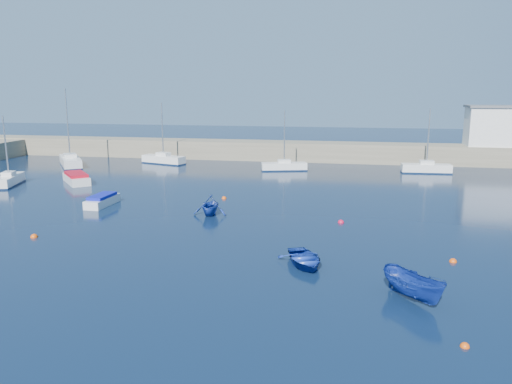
% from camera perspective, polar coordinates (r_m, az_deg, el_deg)
% --- Properties ---
extents(ground, '(220.00, 220.00, 0.00)m').
position_cam_1_polar(ground, '(28.27, -11.06, -9.23)').
color(ground, '#0C1B34').
rests_on(ground, ground).
extents(back_wall, '(96.00, 4.50, 2.60)m').
position_cam_1_polar(back_wall, '(71.67, 2.69, 4.73)').
color(back_wall, '#746D58').
rests_on(back_wall, ground).
extents(harbor_office, '(10.00, 4.00, 5.00)m').
position_cam_1_polar(harbor_office, '(73.32, 26.78, 6.64)').
color(harbor_office, silver).
rests_on(harbor_office, back_wall).
extents(sailboat_3, '(3.09, 5.64, 7.28)m').
position_cam_1_polar(sailboat_3, '(58.66, -26.38, 1.25)').
color(sailboat_3, silver).
rests_on(sailboat_3, ground).
extents(sailboat_4, '(6.30, 7.52, 10.05)m').
position_cam_1_polar(sailboat_4, '(70.30, -20.45, 3.33)').
color(sailboat_4, silver).
rests_on(sailboat_4, ground).
extents(sailboat_5, '(6.42, 3.49, 8.21)m').
position_cam_1_polar(sailboat_5, '(69.11, -10.52, 3.71)').
color(sailboat_5, silver).
rests_on(sailboat_5, ground).
extents(sailboat_6, '(5.80, 3.01, 7.41)m').
position_cam_1_polar(sailboat_6, '(62.30, 3.23, 2.97)').
color(sailboat_6, silver).
rests_on(sailboat_6, ground).
extents(sailboat_7, '(5.87, 1.95, 7.74)m').
position_cam_1_polar(sailboat_7, '(63.75, 18.88, 2.61)').
color(sailboat_7, silver).
rests_on(sailboat_7, ground).
extents(motorboat_1, '(1.48, 4.02, 0.98)m').
position_cam_1_polar(motorboat_1, '(45.51, -17.16, -0.91)').
color(motorboat_1, silver).
rests_on(motorboat_1, ground).
extents(motorboat_2, '(5.01, 5.32, 1.12)m').
position_cam_1_polar(motorboat_2, '(57.34, -19.84, 1.50)').
color(motorboat_2, silver).
rests_on(motorboat_2, ground).
extents(dinghy_center, '(3.80, 4.35, 0.75)m').
position_cam_1_polar(dinghy_center, '(29.12, 5.52, -7.64)').
color(dinghy_center, navy).
rests_on(dinghy_center, ground).
extents(dinghy_left, '(2.86, 3.26, 1.64)m').
position_cam_1_polar(dinghy_left, '(40.33, -5.25, -1.49)').
color(dinghy_left, navy).
rests_on(dinghy_left, ground).
extents(dinghy_right, '(3.46, 3.76, 1.44)m').
position_cam_1_polar(dinghy_right, '(25.46, 17.56, -10.23)').
color(dinghy_right, navy).
rests_on(dinghy_right, ground).
extents(buoy_0, '(0.50, 0.50, 0.50)m').
position_cam_1_polar(buoy_0, '(37.59, -24.01, -4.76)').
color(buoy_0, '#D9490B').
rests_on(buoy_0, ground).
extents(buoy_1, '(0.47, 0.47, 0.47)m').
position_cam_1_polar(buoy_1, '(38.57, 9.68, -3.48)').
color(buoy_1, red).
rests_on(buoy_1, ground).
extents(buoy_2, '(0.44, 0.44, 0.44)m').
position_cam_1_polar(buoy_2, '(31.84, 21.59, -7.44)').
color(buoy_2, '#D9490B').
rests_on(buoy_2, ground).
extents(buoy_3, '(0.45, 0.45, 0.45)m').
position_cam_1_polar(buoy_3, '(46.35, -3.66, -0.77)').
color(buoy_3, '#D9490B').
rests_on(buoy_3, ground).
extents(buoy_5, '(0.38, 0.38, 0.38)m').
position_cam_1_polar(buoy_5, '(22.21, 22.75, -16.01)').
color(buoy_5, '#D9490B').
rests_on(buoy_5, ground).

